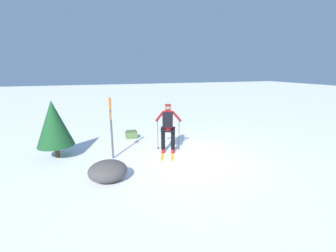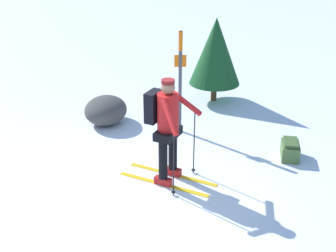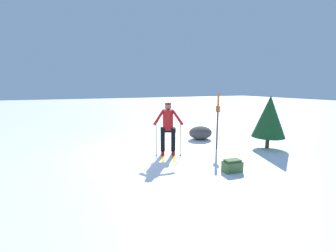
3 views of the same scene
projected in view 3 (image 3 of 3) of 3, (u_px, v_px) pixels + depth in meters
The scene contains 6 objects.
ground_plane at pixel (148, 152), 8.22m from camera, with size 80.00×80.00×0.00m, color white.
skier at pixel (168, 124), 7.73m from camera, with size 1.13×1.72×1.82m.
dropped_backpack at pixel (232, 166), 6.27m from camera, with size 0.53×0.35×0.35m.
trail_marker at pixel (218, 116), 8.40m from camera, with size 0.08×0.24×2.12m.
rock_boulder at pixel (200, 133), 10.15m from camera, with size 1.07×0.91×0.59m, color #474442.
pine_tree at pixel (269, 117), 8.50m from camera, with size 1.22×1.22×2.03m.
Camera 3 is at (2.47, 7.58, 2.34)m, focal length 24.00 mm.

